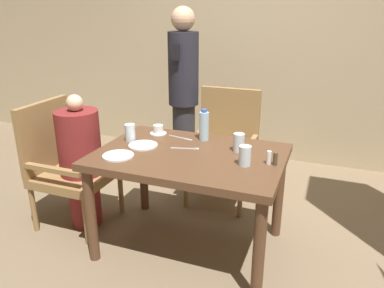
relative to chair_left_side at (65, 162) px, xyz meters
name	(u,v)px	position (x,y,z in m)	size (l,w,h in m)	color
ground_plane	(190,245)	(1.04, 0.00, -0.51)	(16.00, 16.00, 0.00)	#7A664C
wall_back	(256,31)	(1.04, 1.97, 0.89)	(8.00, 0.06, 2.80)	tan
dining_table	(190,166)	(1.04, 0.00, 0.12)	(1.24, 0.86, 0.72)	brown
chair_left_side	(65,162)	(0.00, 0.00, 0.00)	(0.54, 0.54, 0.97)	olive
diner_in_left_chair	(81,161)	(0.15, 0.00, 0.03)	(0.32, 0.32, 1.05)	maroon
chair_far_side	(224,143)	(1.04, 0.85, 0.00)	(0.54, 0.54, 0.97)	olive
standing_host	(184,92)	(0.57, 1.05, 0.38)	(0.28, 0.32, 1.65)	#2D2D33
plate_main_left	(143,145)	(0.69, 0.01, 0.22)	(0.20, 0.20, 0.01)	white
plate_main_right	(118,156)	(0.63, -0.22, 0.22)	(0.20, 0.20, 0.01)	white
teacup_with_saucer	(158,130)	(0.67, 0.29, 0.25)	(0.13, 0.13, 0.07)	white
water_bottle	(204,126)	(1.04, 0.29, 0.32)	(0.07, 0.07, 0.23)	#A3C6DB
glass_tall_near	(130,133)	(0.55, 0.08, 0.28)	(0.08, 0.08, 0.12)	silver
glass_tall_mid	(239,143)	(1.34, 0.15, 0.28)	(0.08, 0.08, 0.12)	silver
glass_tall_far	(245,156)	(1.43, -0.07, 0.28)	(0.08, 0.08, 0.12)	silver
salt_shaker	(269,158)	(1.56, 0.00, 0.26)	(0.03, 0.03, 0.09)	white
pepper_shaker	(275,159)	(1.60, 0.00, 0.26)	(0.03, 0.03, 0.08)	#4C3D2D
fork_beside_plate	(188,148)	(1.00, 0.07, 0.22)	(0.19, 0.07, 0.00)	silver
knife_beside_plate	(182,138)	(0.88, 0.26, 0.22)	(0.21, 0.06, 0.00)	silver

